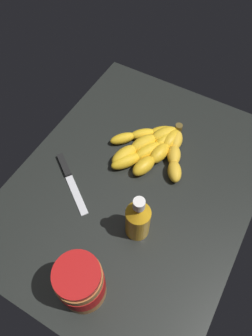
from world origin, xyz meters
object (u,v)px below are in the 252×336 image
banana_bunch (153,148)px  peanut_butter_jar (81,283)px  honey_bottle (138,219)px  butter_knife (69,178)px

banana_bunch → peanut_butter_jar: bearing=-174.2°
peanut_butter_jar → honey_bottle: honey_bottle is taller
peanut_butter_jar → butter_knife: (20.67, 18.44, -6.21)cm
peanut_butter_jar → honey_bottle: bearing=-10.0°
banana_bunch → butter_knife: bearing=141.2°
honey_bottle → butter_knife: size_ratio=0.89×
banana_bunch → butter_knife: 23.14cm
peanut_butter_jar → butter_knife: peanut_butter_jar is taller
banana_bunch → honey_bottle: bearing=-162.0°
peanut_butter_jar → honey_bottle: (17.15, -3.02, -0.41)cm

